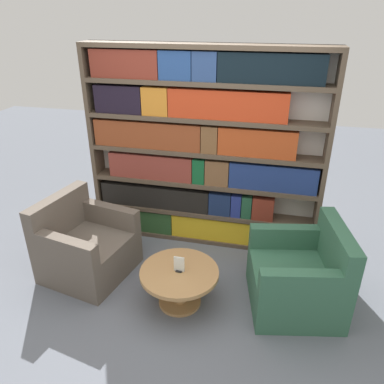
{
  "coord_description": "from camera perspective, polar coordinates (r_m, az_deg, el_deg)",
  "views": [
    {
      "loc": [
        0.8,
        -2.71,
        2.65
      ],
      "look_at": [
        0.02,
        0.59,
        0.98
      ],
      "focal_mm": 35.0,
      "sensor_mm": 36.0,
      "label": 1
    }
  ],
  "objects": [
    {
      "name": "bookshelf",
      "position": [
        4.34,
        1.41,
        6.28
      ],
      "size": [
        2.72,
        0.3,
        2.33
      ],
      "color": "silver",
      "rests_on": "ground_plane"
    },
    {
      "name": "armchair_right",
      "position": [
        3.84,
        16.01,
        -12.56
      ],
      "size": [
        0.98,
        1.0,
        0.87
      ],
      "rotation": [
        0.0,
        0.0,
        -1.37
      ],
      "color": "#336047",
      "rests_on": "ground_plane"
    },
    {
      "name": "ground_plane",
      "position": [
        3.87,
        -2.44,
        -16.94
      ],
      "size": [
        14.0,
        14.0,
        0.0
      ],
      "primitive_type": "plane",
      "color": "slate"
    },
    {
      "name": "table_sign",
      "position": [
        3.61,
        -1.97,
        -11.07
      ],
      "size": [
        0.1,
        0.06,
        0.16
      ],
      "color": "black",
      "rests_on": "coffee_table"
    },
    {
      "name": "coffee_table",
      "position": [
        3.72,
        -1.93,
        -13.25
      ],
      "size": [
        0.76,
        0.76,
        0.39
      ],
      "color": "#AD7F4C",
      "rests_on": "ground_plane"
    },
    {
      "name": "armchair_left",
      "position": [
        4.27,
        -15.91,
        -8.15
      ],
      "size": [
        0.97,
        0.99,
        0.87
      ],
      "rotation": [
        0.0,
        0.0,
        1.37
      ],
      "color": "brown",
      "rests_on": "ground_plane"
    }
  ]
}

